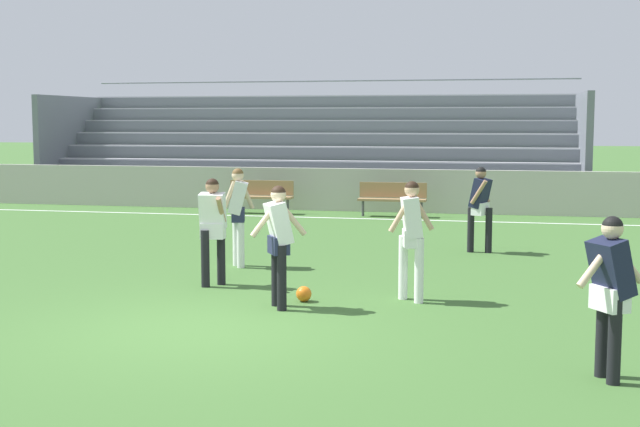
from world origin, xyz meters
TOP-DOWN VIEW (x-y plane):
  - ground_plane at (0.00, 0.00)m, footprint 160.00×160.00m
  - field_line_sideline at (0.00, 12.08)m, footprint 44.00×0.12m
  - sideline_wall at (0.00, 13.89)m, footprint 48.00×0.16m
  - bleacher_stand at (-2.63, 17.23)m, footprint 17.02×4.88m
  - bench_near_wall_gap at (0.63, 12.78)m, footprint 1.80×0.40m
  - bench_near_bin at (-3.01, 12.78)m, footprint 1.80×0.40m
  - player_white_overlapping at (2.31, 2.19)m, footprint 0.62×0.45m
  - player_white_challenging at (0.61, 1.35)m, footprint 0.72×0.50m
  - player_dark_dropping_back at (3.10, 6.94)m, footprint 0.47×0.63m
  - player_white_deep_cover at (-0.79, 2.65)m, footprint 0.46×0.62m
  - player_white_wide_right at (-0.95, 4.40)m, footprint 0.50×0.46m
  - player_dark_pressing_high at (4.61, -1.10)m, footprint 0.70×0.51m
  - soccer_ball at (0.84, 1.82)m, footprint 0.22×0.22m

SIDE VIEW (x-z plane):
  - ground_plane at x=0.00m, z-range 0.00..0.00m
  - field_line_sideline at x=0.00m, z-range 0.00..0.01m
  - soccer_ball at x=0.84m, z-range 0.00..0.22m
  - bench_near_wall_gap at x=0.63m, z-range 0.10..1.00m
  - bench_near_bin at x=-3.01m, z-range 0.10..1.00m
  - sideline_wall at x=0.00m, z-range 0.00..1.20m
  - player_dark_pressing_high at x=4.61m, z-range 0.15..1.78m
  - player_dark_dropping_back at x=3.10m, z-range 0.16..1.81m
  - player_white_deep_cover at x=-0.79m, z-range 0.16..1.82m
  - player_white_challenging at x=0.61m, z-range 0.16..1.83m
  - player_white_overlapping at x=2.31m, z-range 0.17..1.87m
  - player_white_wide_right at x=-0.95m, z-range 0.17..1.89m
  - bleacher_stand at x=-2.63m, z-range -0.21..3.72m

